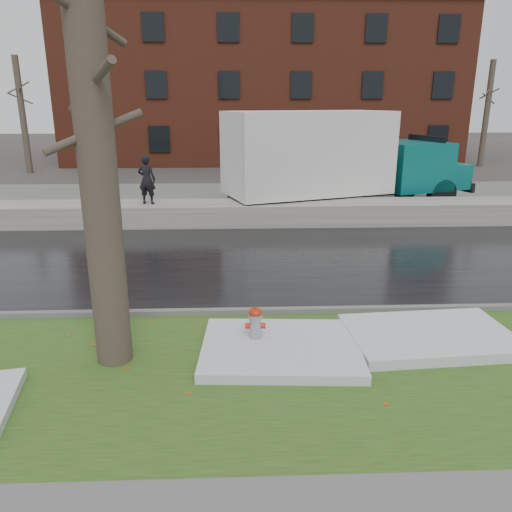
{
  "coord_description": "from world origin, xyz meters",
  "views": [
    {
      "loc": [
        0.18,
        -8.07,
        4.05
      ],
      "look_at": [
        0.57,
        1.73,
        1.0
      ],
      "focal_mm": 35.0,
      "sensor_mm": 36.0,
      "label": 1
    }
  ],
  "objects_px": {
    "tree": "(95,137)",
    "worker": "(147,180)",
    "box_truck": "(336,160)",
    "fire_hydrant": "(255,325)"
  },
  "relations": [
    {
      "from": "fire_hydrant",
      "to": "worker",
      "type": "distance_m",
      "value": 9.61
    },
    {
      "from": "tree",
      "to": "worker",
      "type": "relative_size",
      "value": 4.3
    },
    {
      "from": "box_truck",
      "to": "fire_hydrant",
      "type": "bearing_deg",
      "value": -126.19
    },
    {
      "from": "box_truck",
      "to": "worker",
      "type": "height_order",
      "value": "box_truck"
    },
    {
      "from": "fire_hydrant",
      "to": "box_truck",
      "type": "distance_m",
      "value": 11.58
    },
    {
      "from": "tree",
      "to": "box_truck",
      "type": "bearing_deg",
      "value": 63.17
    },
    {
      "from": "fire_hydrant",
      "to": "worker",
      "type": "xyz_separation_m",
      "value": [
        -3.27,
        8.97,
        1.13
      ]
    },
    {
      "from": "tree",
      "to": "box_truck",
      "type": "distance_m",
      "value": 12.78
    },
    {
      "from": "fire_hydrant",
      "to": "worker",
      "type": "bearing_deg",
      "value": 111.09
    },
    {
      "from": "box_truck",
      "to": "tree",
      "type": "bearing_deg",
      "value": -135.63
    }
  ]
}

